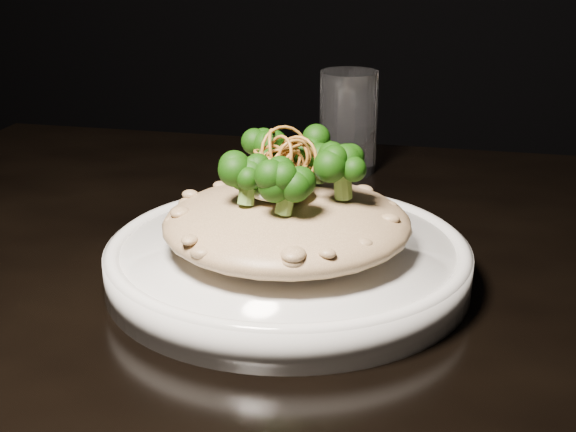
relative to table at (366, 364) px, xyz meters
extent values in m
cube|color=black|center=(0.00, 0.00, 0.06)|extent=(1.10, 0.80, 0.04)
cylinder|color=black|center=(-0.48, 0.33, -0.31)|extent=(0.05, 0.05, 0.71)
cylinder|color=silver|center=(-0.06, -0.02, 0.10)|extent=(0.29, 0.29, 0.03)
ellipsoid|color=brown|center=(-0.06, -0.03, 0.13)|extent=(0.19, 0.19, 0.04)
ellipsoid|color=white|center=(-0.07, -0.03, 0.16)|extent=(0.05, 0.05, 0.01)
cylinder|color=white|center=(-0.06, 0.28, 0.14)|extent=(0.07, 0.07, 0.11)
camera|label=1|loc=(0.06, -0.59, 0.36)|focal=50.00mm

